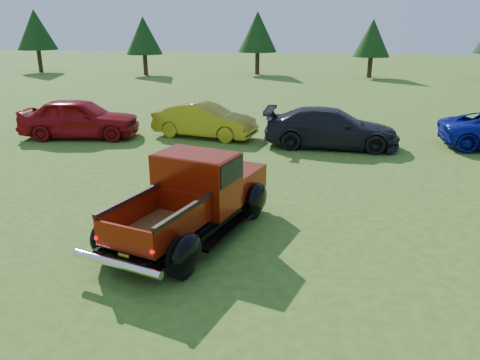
{
  "coord_description": "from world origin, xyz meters",
  "views": [
    {
      "loc": [
        1.99,
        -8.59,
        4.14
      ],
      "look_at": [
        0.56,
        0.2,
        1.12
      ],
      "focal_mm": 35.0,
      "sensor_mm": 36.0,
      "label": 1
    }
  ],
  "objects": [
    {
      "name": "ground",
      "position": [
        0.0,
        0.0,
        0.0
      ],
      "size": [
        120.0,
        120.0,
        0.0
      ],
      "primitive_type": "plane",
      "color": "#3B5E1B",
      "rests_on": "ground"
    },
    {
      "name": "tree_mid_right",
      "position": [
        6.0,
        30.0,
        2.97
      ],
      "size": [
        2.82,
        2.82,
        4.4
      ],
      "color": "#332114",
      "rests_on": "ground"
    },
    {
      "name": "tree_mid_left",
      "position": [
        -3.0,
        31.0,
        3.38
      ],
      "size": [
        3.2,
        3.2,
        5.0
      ],
      "color": "#332114",
      "rests_on": "ground"
    },
    {
      "name": "show_car_grey",
      "position": [
        2.55,
        7.61,
        0.67
      ],
      "size": [
        4.66,
        2.0,
        1.34
      ],
      "primitive_type": "imported",
      "rotation": [
        0.0,
        0.0,
        1.54
      ],
      "color": "black",
      "rests_on": "ground"
    },
    {
      "name": "pickup_truck",
      "position": [
        -0.32,
        0.14,
        0.79
      ],
      "size": [
        3.12,
        4.75,
        1.66
      ],
      "rotation": [
        0.0,
        0.0,
        -0.29
      ],
      "color": "black",
      "rests_on": "ground"
    },
    {
      "name": "tree_far_west",
      "position": [
        -22.0,
        30.0,
        3.52
      ],
      "size": [
        3.33,
        3.33,
        5.2
      ],
      "color": "#332114",
      "rests_on": "ground"
    },
    {
      "name": "show_car_red",
      "position": [
        -6.71,
        7.51,
        0.74
      ],
      "size": [
        4.55,
        2.34,
        1.48
      ],
      "primitive_type": "imported",
      "rotation": [
        0.0,
        0.0,
        1.71
      ],
      "color": "maroon",
      "rests_on": "ground"
    },
    {
      "name": "tree_west",
      "position": [
        -12.0,
        29.0,
        3.11
      ],
      "size": [
        2.94,
        2.94,
        4.6
      ],
      "color": "#332114",
      "rests_on": "ground"
    },
    {
      "name": "show_car_yellow",
      "position": [
        -2.11,
        8.31,
        0.64
      ],
      "size": [
        4.06,
        2.11,
        1.28
      ],
      "primitive_type": "imported",
      "rotation": [
        0.0,
        0.0,
        1.37
      ],
      "color": "#A38E15",
      "rests_on": "ground"
    }
  ]
}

